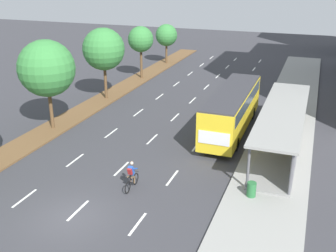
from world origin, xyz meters
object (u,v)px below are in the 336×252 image
Objects in this scene: cyclist at (131,177)px; trash_bin at (251,189)px; median_tree_third at (104,49)px; median_tree_fourth at (141,39)px; bus at (232,107)px; bus_shelter at (286,125)px; median_tree_second at (46,68)px; median_tree_fifth at (166,35)px.

cyclist is 2.14× the size of trash_bin.
cyclist is 6.88m from trash_bin.
median_tree_third reaches higher than median_tree_fourth.
median_tree_fourth is at bearing 136.69° from bus.
median_tree_fourth reaches higher than bus_shelter.
trash_bin is (16.59, -22.11, -4.00)m from median_tree_fourth.
median_tree_second reaches higher than trash_bin.
median_tree_second is at bearing -172.42° from bus_shelter.
median_tree_fifth is (-17.78, 23.31, 1.96)m from bus_shelter.
median_tree_third reaches higher than trash_bin.
median_tree_fourth is (-9.85, 23.48, 3.79)m from cyclist.
median_tree_third is at bearing 160.70° from bus_shelter.
bus_shelter reaches higher than cyclist.
median_tree_second is 8.28× the size of trash_bin.
median_tree_fifth is 6.08× the size of trash_bin.
bus is 14.59m from median_tree_second.
cyclist is 25.74m from median_tree_fourth.
bus is at bearing 18.35° from median_tree_second.
bus is 25.19m from median_tree_fifth.
bus_shelter is 7.55m from trash_bin.
bus is at bearing 108.64° from trash_bin.
median_tree_fourth reaches higher than cyclist.
median_tree_second is 25.71m from median_tree_fifth.
median_tree_third is 8.57m from median_tree_fourth.
median_tree_fifth is at bearing 122.51° from bus.
median_tree_fourth is at bearing 89.39° from median_tree_second.
cyclist is 0.27× the size of median_tree_third.
bus is at bearing 153.60° from bus_shelter.
cyclist is 12.59m from median_tree_second.
bus reaches higher than cyclist.
bus_shelter reaches higher than trash_bin.
bus_shelter is at bearing 7.58° from median_tree_second.
trash_bin is (6.74, 1.37, -0.22)m from cyclist.
median_tree_fifth is at bearing 90.38° from median_tree_third.
median_tree_fourth is 27.93m from trash_bin.
bus is 13.28× the size of trash_bin.
bus is 1.65× the size of median_tree_third.
median_tree_second is (-17.85, -2.38, 3.10)m from bus_shelter.
bus_shelter is 2.00× the size of median_tree_second.
median_tree_second is at bearing -90.16° from median_tree_fifth.
median_tree_second is 18.04m from trash_bin.
median_tree_fourth is 8.60m from median_tree_fifth.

